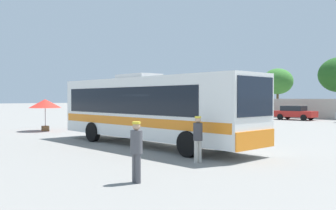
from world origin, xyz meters
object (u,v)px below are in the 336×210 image
at_px(attendant_by_bus_door, 198,136).
at_px(parked_car_second_red, 295,112).
at_px(passenger_waiting_on_apron, 136,148).
at_px(coach_bus_white_orange, 149,107).
at_px(roadside_tree_left, 278,81).
at_px(vendor_umbrella_near_gate_red, 45,104).
at_px(parked_car_leftmost_red, 249,111).

bearing_deg(attendant_by_bus_door, parked_car_second_red, 112.21).
xyz_separation_m(passenger_waiting_on_apron, parked_car_second_red, (-11.97, 30.37, -0.17)).
xyz_separation_m(coach_bus_white_orange, roadside_tree_left, (-13.67, 34.36, 2.76)).
height_order(coach_bus_white_orange, vendor_umbrella_near_gate_red, coach_bus_white_orange).
relative_size(coach_bus_white_orange, roadside_tree_left, 1.88).
bearing_deg(parked_car_second_red, coach_bus_white_orange, -76.71).
xyz_separation_m(vendor_umbrella_near_gate_red, parked_car_leftmost_red, (-0.49, 25.17, -1.11)).
distance_m(vendor_umbrella_near_gate_red, parked_car_leftmost_red, 25.20).
relative_size(attendant_by_bus_door, vendor_umbrella_near_gate_red, 0.75).
bearing_deg(passenger_waiting_on_apron, roadside_tree_left, 116.43).
height_order(passenger_waiting_on_apron, parked_car_second_red, passenger_waiting_on_apron).
bearing_deg(passenger_waiting_on_apron, coach_bus_white_orange, 138.57).
bearing_deg(parked_car_second_red, parked_car_leftmost_red, -176.57).
distance_m(attendant_by_bus_door, vendor_umbrella_near_gate_red, 16.20).
xyz_separation_m(parked_car_leftmost_red, parked_car_second_red, (5.65, 0.34, -0.02)).
bearing_deg(vendor_umbrella_near_gate_red, parked_car_second_red, 78.55).
height_order(coach_bus_white_orange, parked_car_second_red, coach_bus_white_orange).
relative_size(parked_car_second_red, roadside_tree_left, 0.67).
distance_m(coach_bus_white_orange, parked_car_second_red, 25.74).
distance_m(coach_bus_white_orange, parked_car_leftmost_red, 27.29).
bearing_deg(coach_bus_white_orange, parked_car_second_red, 103.29).
distance_m(coach_bus_white_orange, passenger_waiting_on_apron, 8.13).
height_order(parked_car_leftmost_red, parked_car_second_red, parked_car_leftmost_red).
distance_m(attendant_by_bus_door, roadside_tree_left, 40.87).
distance_m(vendor_umbrella_near_gate_red, parked_car_second_red, 26.05).
bearing_deg(passenger_waiting_on_apron, parked_car_second_red, 111.51).
bearing_deg(passenger_waiting_on_apron, vendor_umbrella_near_gate_red, 164.15).
bearing_deg(parked_car_leftmost_red, coach_bus_white_orange, -64.90).
bearing_deg(parked_car_leftmost_red, attendant_by_bus_door, -57.91).
bearing_deg(vendor_umbrella_near_gate_red, roadside_tree_left, 94.26).
xyz_separation_m(coach_bus_white_orange, parked_car_leftmost_red, (-11.57, 24.69, -1.09)).
xyz_separation_m(vendor_umbrella_near_gate_red, roadside_tree_left, (-2.59, 34.84, 2.75)).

